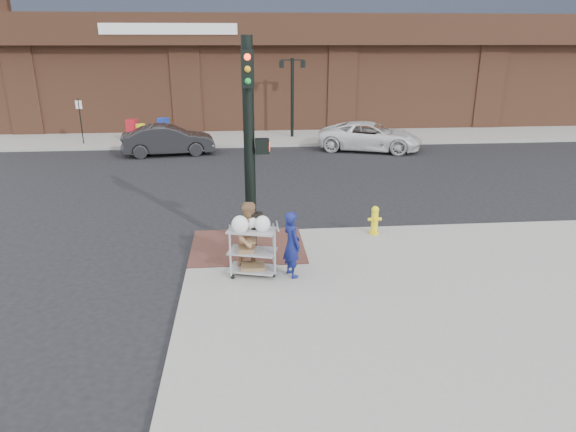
{
  "coord_description": "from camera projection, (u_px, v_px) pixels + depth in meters",
  "views": [
    {
      "loc": [
        -0.67,
        -11.03,
        5.06
      ],
      "look_at": [
        0.33,
        -0.05,
        1.25
      ],
      "focal_mm": 32.0,
      "sensor_mm": 36.0,
      "label": 1
    }
  ],
  "objects": [
    {
      "name": "sedan_dark",
      "position": [
        168.0,
        140.0,
        23.47
      ],
      "size": [
        4.31,
        2.0,
        1.37
      ],
      "primitive_type": "imported",
      "rotation": [
        0.0,
        0.0,
        1.71
      ],
      "color": "black",
      "rests_on": "ground"
    },
    {
      "name": "woman_blue",
      "position": [
        292.0,
        244.0,
        11.02
      ],
      "size": [
        0.53,
        0.63,
        1.48
      ],
      "primitive_type": "imported",
      "rotation": [
        0.0,
        0.0,
        1.97
      ],
      "color": "navy",
      "rests_on": "sidewalk_near"
    },
    {
      "name": "parking_sign",
      "position": [
        81.0,
        121.0,
        25.08
      ],
      "size": [
        0.05,
        0.05,
        2.2
      ],
      "primitive_type": "cylinder",
      "color": "black",
      "rests_on": "sidewalk_far"
    },
    {
      "name": "brick_curb_ramp",
      "position": [
        248.0,
        246.0,
        12.84
      ],
      "size": [
        2.8,
        2.4,
        0.01
      ],
      "primitive_type": "cube",
      "color": "#4B2623",
      "rests_on": "sidewalk_near"
    },
    {
      "name": "sidewalk_far",
      "position": [
        397.0,
        101.0,
        43.25
      ],
      "size": [
        65.0,
        36.0,
        0.15
      ],
      "primitive_type": "cube",
      "color": "gray",
      "rests_on": "ground"
    },
    {
      "name": "pedestrian_tan",
      "position": [
        251.0,
        238.0,
        11.14
      ],
      "size": [
        0.92,
        0.79,
        1.63
      ],
      "primitive_type": "imported",
      "rotation": [
        0.0,
        0.0,
        0.25
      ],
      "color": "#996E48",
      "rests_on": "sidewalk_near"
    },
    {
      "name": "newsbox_blue",
      "position": [
        164.0,
        129.0,
        26.14
      ],
      "size": [
        0.6,
        0.57,
        1.13
      ],
      "primitive_type": "cube",
      "rotation": [
        0.0,
        0.0,
        -0.36
      ],
      "color": "navy",
      "rests_on": "sidewalk_far"
    },
    {
      "name": "newsbox_red",
      "position": [
        133.0,
        131.0,
        25.64
      ],
      "size": [
        0.56,
        0.53,
        1.13
      ],
      "primitive_type": "cube",
      "rotation": [
        0.0,
        0.0,
        -0.24
      ],
      "color": "#B51422",
      "rests_on": "sidewalk_far"
    },
    {
      "name": "ground",
      "position": [
        274.0,
        266.0,
        12.09
      ],
      "size": [
        220.0,
        220.0,
        0.0
      ],
      "primitive_type": "plane",
      "color": "black",
      "rests_on": "ground"
    },
    {
      "name": "fire_hydrant",
      "position": [
        375.0,
        220.0,
        13.54
      ],
      "size": [
        0.36,
        0.25,
        0.77
      ],
      "color": "yellow",
      "rests_on": "sidewalk_near"
    },
    {
      "name": "minivan_white",
      "position": [
        370.0,
        136.0,
        24.42
      ],
      "size": [
        5.28,
        3.65,
        1.34
      ],
      "primitive_type": "imported",
      "rotation": [
        0.0,
        0.0,
        1.25
      ],
      "color": "silver",
      "rests_on": "ground"
    },
    {
      "name": "traffic_signal_pole",
      "position": [
        250.0,
        141.0,
        11.85
      ],
      "size": [
        0.61,
        0.51,
        5.0
      ],
      "color": "black",
      "rests_on": "sidewalk_near"
    },
    {
      "name": "utility_cart",
      "position": [
        252.0,
        247.0,
        11.13
      ],
      "size": [
        1.13,
        0.82,
        1.41
      ],
      "color": "gray",
      "rests_on": "sidewalk_near"
    },
    {
      "name": "newsbox_yellow",
      "position": [
        141.0,
        134.0,
        25.28
      ],
      "size": [
        0.52,
        0.5,
        0.97
      ],
      "primitive_type": "cube",
      "rotation": [
        0.0,
        0.0,
        0.44
      ],
      "color": "yellow",
      "rests_on": "sidewalk_far"
    },
    {
      "name": "lamp_post",
      "position": [
        292.0,
        89.0,
        26.47
      ],
      "size": [
        1.32,
        0.22,
        4.0
      ],
      "color": "black",
      "rests_on": "sidewalk_far"
    }
  ]
}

